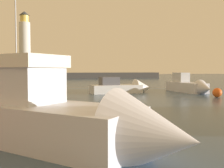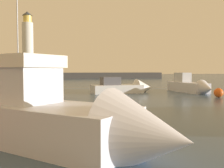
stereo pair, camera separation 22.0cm
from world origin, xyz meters
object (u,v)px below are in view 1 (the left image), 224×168
at_px(motorboat_2, 190,86).
at_px(motorboat_4, 126,88).
at_px(motorboat_0, 38,91).
at_px(lighthouse, 25,44).
at_px(sailboat_moored, 22,87).
at_px(motorboat_1, 63,118).
at_px(mooring_buoy, 217,93).

bearing_deg(motorboat_2, motorboat_4, 168.47).
xyz_separation_m(motorboat_0, motorboat_2, (14.72, 3.72, -0.10)).
bearing_deg(motorboat_2, lighthouse, 110.19).
bearing_deg(motorboat_2, sailboat_moored, 166.54).
relative_size(motorboat_4, sailboat_moored, 0.61).
distance_m(lighthouse, motorboat_2, 52.02).
distance_m(lighthouse, motorboat_1, 64.37).
xyz_separation_m(motorboat_2, motorboat_4, (-6.35, 1.29, -0.12)).
xyz_separation_m(motorboat_1, mooring_buoy, (13.50, 10.66, -0.47)).
xyz_separation_m(lighthouse, motorboat_0, (3.00, -51.90, -8.30)).
bearing_deg(lighthouse, mooring_buoy, -72.07).
bearing_deg(motorboat_0, motorboat_4, 30.94).
xyz_separation_m(motorboat_0, motorboat_1, (0.67, -11.83, 0.12)).
xyz_separation_m(motorboat_0, sailboat_moored, (-1.45, 7.59, -0.18)).
distance_m(motorboat_4, mooring_buoy, 8.48).
height_order(motorboat_1, motorboat_2, motorboat_1).
distance_m(sailboat_moored, mooring_buoy, 17.92).
distance_m(motorboat_1, motorboat_4, 18.53).
bearing_deg(motorboat_1, motorboat_4, 65.44).
height_order(motorboat_0, motorboat_2, motorboat_0).
bearing_deg(lighthouse, motorboat_4, -76.37).
relative_size(lighthouse, motorboat_4, 2.47).
relative_size(sailboat_moored, mooring_buoy, 13.68).
bearing_deg(mooring_buoy, sailboat_moored, 150.71).
bearing_deg(motorboat_0, sailboat_moored, 100.85).
bearing_deg(motorboat_1, motorboat_0, 93.24).
height_order(motorboat_4, sailboat_moored, sailboat_moored).
bearing_deg(mooring_buoy, motorboat_2, 83.61).
distance_m(motorboat_0, motorboat_2, 15.18).
relative_size(lighthouse, motorboat_1, 2.10).
height_order(motorboat_0, motorboat_4, motorboat_0).
height_order(motorboat_2, sailboat_moored, sailboat_moored).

